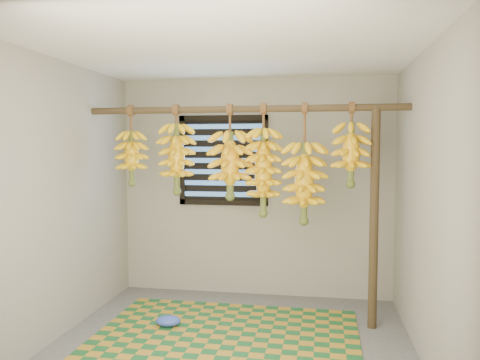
% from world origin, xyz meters
% --- Properties ---
extents(floor, '(3.00, 3.00, 0.01)m').
position_xyz_m(floor, '(0.00, 0.00, -0.01)').
color(floor, '#535353').
rests_on(floor, ground).
extents(ceiling, '(3.00, 3.00, 0.01)m').
position_xyz_m(ceiling, '(0.00, 0.00, 2.40)').
color(ceiling, silver).
rests_on(ceiling, wall_back).
extents(wall_back, '(3.00, 0.01, 2.40)m').
position_xyz_m(wall_back, '(0.00, 1.50, 1.20)').
color(wall_back, gray).
rests_on(wall_back, floor).
extents(wall_left, '(0.01, 3.00, 2.40)m').
position_xyz_m(wall_left, '(-1.50, 0.00, 1.20)').
color(wall_left, gray).
rests_on(wall_left, floor).
extents(wall_right, '(0.01, 3.00, 2.40)m').
position_xyz_m(wall_right, '(1.50, 0.00, 1.20)').
color(wall_right, gray).
rests_on(wall_right, floor).
extents(window, '(1.00, 0.04, 1.00)m').
position_xyz_m(window, '(-0.35, 1.48, 1.50)').
color(window, black).
rests_on(window, wall_back).
extents(hanging_pole, '(3.00, 0.06, 0.06)m').
position_xyz_m(hanging_pole, '(0.00, 0.70, 2.00)').
color(hanging_pole, '#463621').
rests_on(hanging_pole, wall_left).
extents(support_post, '(0.08, 0.08, 2.00)m').
position_xyz_m(support_post, '(1.20, 0.70, 1.00)').
color(support_post, '#463621').
rests_on(support_post, floor).
extents(woven_mat, '(2.30, 1.85, 0.01)m').
position_xyz_m(woven_mat, '(-0.08, 0.18, 0.01)').
color(woven_mat, '#195727').
rests_on(woven_mat, floor).
extents(plastic_bag, '(0.25, 0.20, 0.09)m').
position_xyz_m(plastic_bag, '(-0.64, 0.39, 0.06)').
color(plastic_bag, '#324DBC').
rests_on(plastic_bag, woven_mat).
extents(banana_bunch_a, '(0.30, 0.30, 0.77)m').
position_xyz_m(banana_bunch_a, '(-1.10, 0.70, 1.54)').
color(banana_bunch_a, brown).
rests_on(banana_bunch_a, hanging_pole).
extents(banana_bunch_b, '(0.34, 0.34, 0.85)m').
position_xyz_m(banana_bunch_b, '(-0.64, 0.70, 1.54)').
color(banana_bunch_b, brown).
rests_on(banana_bunch_b, hanging_pole).
extents(banana_bunch_c, '(0.39, 0.39, 0.89)m').
position_xyz_m(banana_bunch_c, '(-0.12, 0.70, 1.48)').
color(banana_bunch_c, brown).
rests_on(banana_bunch_c, hanging_pole).
extents(banana_bunch_d, '(0.32, 0.32, 1.04)m').
position_xyz_m(banana_bunch_d, '(0.19, 0.70, 1.42)').
color(banana_bunch_d, brown).
rests_on(banana_bunch_d, hanging_pole).
extents(banana_bunch_e, '(0.38, 0.38, 1.10)m').
position_xyz_m(banana_bunch_e, '(0.57, 0.70, 1.32)').
color(banana_bunch_e, brown).
rests_on(banana_bunch_e, hanging_pole).
extents(banana_bunch_f, '(0.32, 0.32, 0.76)m').
position_xyz_m(banana_bunch_f, '(0.99, 0.70, 1.58)').
color(banana_bunch_f, brown).
rests_on(banana_bunch_f, hanging_pole).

